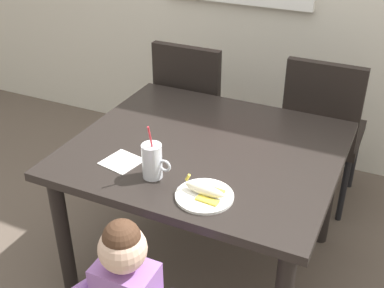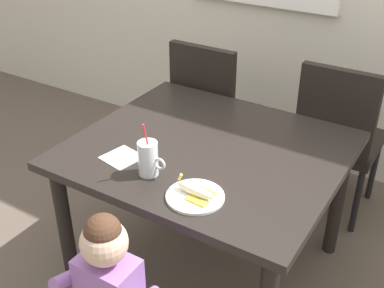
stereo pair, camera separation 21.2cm
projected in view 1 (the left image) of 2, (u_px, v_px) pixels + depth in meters
name	position (u px, v px, depth m)	size (l,w,h in m)	color
ground_plane	(204.00, 263.00, 2.60)	(24.00, 24.00, 0.00)	brown
dining_table	(206.00, 163.00, 2.28)	(1.20, 1.07, 0.73)	black
dining_chair_left	(194.00, 106.00, 3.03)	(0.44, 0.44, 0.96)	black
dining_chair_right	(322.00, 126.00, 2.80)	(0.44, 0.44, 0.96)	black
milk_cup	(152.00, 163.00, 1.98)	(0.13, 0.08, 0.25)	silver
snack_plate	(204.00, 196.00, 1.88)	(0.23, 0.23, 0.01)	white
peeled_banana	(205.00, 190.00, 1.87)	(0.17, 0.11, 0.07)	#F4EAC6
paper_napkin	(122.00, 162.00, 2.11)	(0.15, 0.15, 0.00)	white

